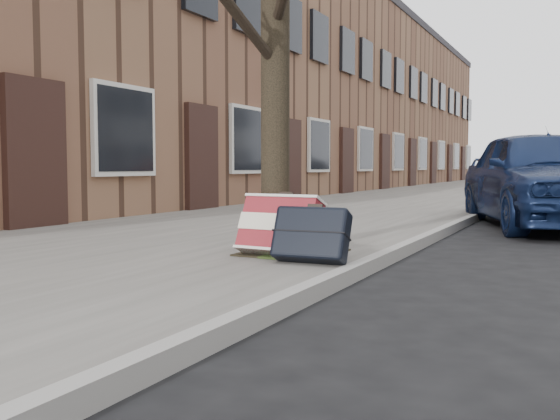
% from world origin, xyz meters
% --- Properties ---
extents(ground, '(120.00, 120.00, 0.00)m').
position_xyz_m(ground, '(0.00, 0.00, 0.00)').
color(ground, black).
rests_on(ground, ground).
extents(near_sidewalk, '(5.00, 70.00, 0.12)m').
position_xyz_m(near_sidewalk, '(-3.70, 15.00, 0.06)').
color(near_sidewalk, gray).
rests_on(near_sidewalk, ground).
extents(house_near, '(6.80, 40.00, 7.00)m').
position_xyz_m(house_near, '(-9.60, 16.00, 3.50)').
color(house_near, brown).
rests_on(house_near, ground).
extents(dirt_patch, '(0.85, 0.85, 0.02)m').
position_xyz_m(dirt_patch, '(-2.00, 1.20, 0.13)').
color(dirt_patch, black).
rests_on(dirt_patch, near_sidewalk).
extents(suitcase_red, '(0.75, 0.45, 0.56)m').
position_xyz_m(suitcase_red, '(-1.99, 0.92, 0.40)').
color(suitcase_red, maroon).
rests_on(suitcase_red, near_sidewalk).
extents(suitcase_navy, '(0.65, 0.40, 0.49)m').
position_xyz_m(suitcase_navy, '(-1.60, 0.73, 0.37)').
color(suitcase_navy, black).
rests_on(suitcase_navy, near_sidewalk).
extents(car_near_front, '(3.20, 4.85, 1.54)m').
position_xyz_m(car_near_front, '(-0.15, 6.23, 0.77)').
color(car_near_front, '#111F44').
rests_on(car_near_front, ground).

